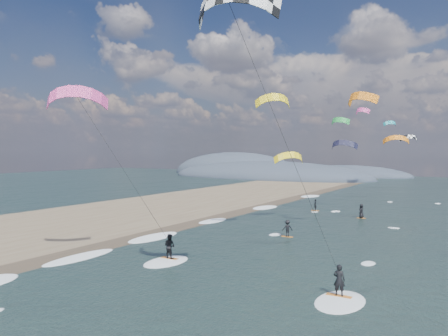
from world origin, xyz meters
The scene contains 9 objects.
ground centered at (0.00, 0.00, 0.00)m, with size 260.00×260.00×0.00m, color black.
sand_strip centered at (-24.00, 10.00, 0.00)m, with size 26.00×240.00×0.00m, color brown.
wet_sand_strip centered at (-12.00, 10.00, 0.00)m, with size 3.00×240.00×0.00m, color #382D23.
coastal_hills centered at (-44.84, 107.86, 0.00)m, with size 80.00×41.00×15.00m.
kitesurfer_near_a centered at (6.24, 2.59, 13.11)m, with size 7.87×8.44×16.94m.
kitesurfer_near_b centered at (-6.68, 4.94, 8.89)m, with size 7.28×9.29×13.49m.
far_kitesurfers centered at (0.70, 30.69, 0.84)m, with size 8.21×19.60×1.76m.
bg_kite_field centered at (0.12, 49.33, 11.70)m, with size 12.99×68.87×9.25m.
shoreline_surf centered at (-10.80, 14.75, 0.00)m, with size 2.40×79.40×0.11m.
Camera 1 is at (16.72, -16.92, 8.45)m, focal length 35.00 mm.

